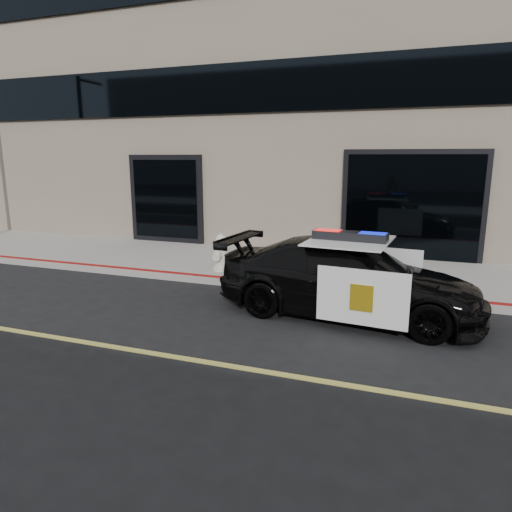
% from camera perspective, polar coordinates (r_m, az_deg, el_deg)
% --- Properties ---
extents(ground, '(120.00, 120.00, 0.00)m').
position_cam_1_polar(ground, '(5.82, 26.58, -16.62)').
color(ground, black).
rests_on(ground, ground).
extents(sidewalk_n, '(60.00, 3.50, 0.15)m').
position_cam_1_polar(sidewalk_n, '(10.70, 23.51, -2.88)').
color(sidewalk_n, gray).
rests_on(sidewalk_n, ground).
extents(building_n, '(60.00, 7.00, 12.00)m').
position_cam_1_polar(building_n, '(15.96, 24.28, 23.26)').
color(building_n, '#756856').
rests_on(building_n, ground).
extents(police_car, '(2.59, 4.78, 1.46)m').
position_cam_1_polar(police_car, '(7.99, 11.45, -2.71)').
color(police_car, black).
rests_on(police_car, ground).
extents(fire_hydrant, '(0.38, 0.53, 0.85)m').
position_cam_1_polar(fire_hydrant, '(10.39, -4.40, 0.36)').
color(fire_hydrant, silver).
rests_on(fire_hydrant, sidewalk_n).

